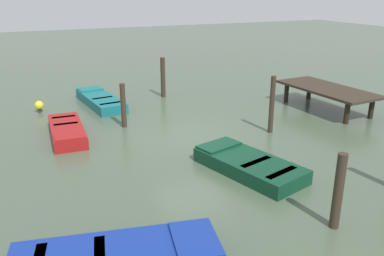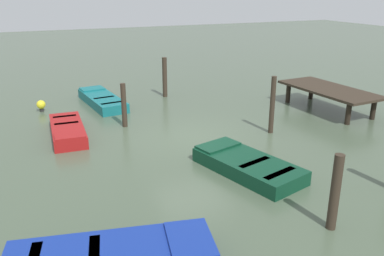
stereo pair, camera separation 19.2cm
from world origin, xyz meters
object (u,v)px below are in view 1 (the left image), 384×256
(mooring_piling_mid_right, at_px, (163,77))
(marker_buoy, at_px, (39,105))
(rowboat_red, at_px, (67,131))
(mooring_piling_center, at_px, (123,106))
(mooring_piling_mid_left, at_px, (272,105))
(rowboat_dark_green, at_px, (248,165))
(mooring_piling_near_left, at_px, (338,192))
(dock_segment, at_px, (327,91))
(rowboat_teal, at_px, (100,100))

(mooring_piling_mid_right, distance_m, marker_buoy, 5.61)
(rowboat_red, height_order, mooring_piling_mid_right, mooring_piling_mid_right)
(mooring_piling_center, height_order, mooring_piling_mid_left, mooring_piling_mid_left)
(rowboat_dark_green, height_order, mooring_piling_mid_right, mooring_piling_mid_right)
(mooring_piling_center, bearing_deg, mooring_piling_mid_left, 59.50)
(rowboat_dark_green, distance_m, mooring_piling_near_left, 3.22)
(rowboat_dark_green, height_order, rowboat_red, same)
(mooring_piling_near_left, bearing_deg, mooring_piling_center, -163.91)
(mooring_piling_mid_left, distance_m, marker_buoy, 9.49)
(mooring_piling_mid_right, bearing_deg, mooring_piling_center, -38.99)
(dock_segment, relative_size, marker_buoy, 9.22)
(rowboat_dark_green, distance_m, mooring_piling_mid_right, 8.76)
(marker_buoy, bearing_deg, rowboat_teal, 91.06)
(rowboat_red, bearing_deg, mooring_piling_center, 98.55)
(dock_segment, bearing_deg, rowboat_red, -99.80)
(rowboat_teal, bearing_deg, mooring_piling_center, 176.58)
(rowboat_teal, distance_m, marker_buoy, 2.54)
(rowboat_dark_green, distance_m, mooring_piling_mid_left, 3.57)
(rowboat_teal, distance_m, mooring_piling_mid_right, 3.12)
(dock_segment, bearing_deg, rowboat_dark_green, -61.76)
(rowboat_red, xyz_separation_m, mooring_piling_center, (-0.23, 2.09, 0.60))
(mooring_piling_center, bearing_deg, rowboat_red, -83.84)
(rowboat_dark_green, relative_size, mooring_piling_mid_left, 1.69)
(dock_segment, height_order, marker_buoy, dock_segment)
(mooring_piling_mid_left, bearing_deg, marker_buoy, -129.09)
(mooring_piling_mid_left, bearing_deg, mooring_piling_mid_right, -164.06)
(mooring_piling_mid_left, bearing_deg, mooring_piling_center, -120.50)
(mooring_piling_near_left, relative_size, mooring_piling_center, 1.05)
(rowboat_teal, height_order, mooring_piling_center, mooring_piling_center)
(rowboat_red, height_order, mooring_piling_center, mooring_piling_center)
(rowboat_teal, xyz_separation_m, mooring_piling_center, (3.30, 0.19, 0.60))
(rowboat_red, height_order, mooring_piling_mid_left, mooring_piling_mid_left)
(rowboat_teal, distance_m, mooring_piling_mid_left, 7.74)
(rowboat_teal, height_order, mooring_piling_mid_right, mooring_piling_mid_right)
(rowboat_dark_green, xyz_separation_m, rowboat_red, (-4.97, -4.27, 0.00))
(rowboat_dark_green, height_order, mooring_piling_near_left, mooring_piling_near_left)
(mooring_piling_mid_right, distance_m, mooring_piling_center, 4.51)
(rowboat_red, height_order, rowboat_teal, same)
(dock_segment, bearing_deg, marker_buoy, -116.20)
(marker_buoy, bearing_deg, mooring_piling_center, 40.02)
(rowboat_teal, bearing_deg, rowboat_dark_green, -171.17)
(dock_segment, bearing_deg, rowboat_teal, -122.17)
(rowboat_red, bearing_deg, marker_buoy, -167.20)
(mooring_piling_mid_right, bearing_deg, marker_buoy, -87.35)
(mooring_piling_near_left, height_order, mooring_piling_mid_right, mooring_piling_mid_right)
(marker_buoy, bearing_deg, mooring_piling_mid_right, 92.65)
(mooring_piling_near_left, xyz_separation_m, mooring_piling_center, (-8.34, -2.41, -0.04))
(mooring_piling_center, distance_m, mooring_piling_mid_left, 5.36)
(dock_segment, bearing_deg, mooring_piling_near_left, -44.14)
(rowboat_teal, xyz_separation_m, mooring_piling_mid_left, (6.01, 4.81, 0.81))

